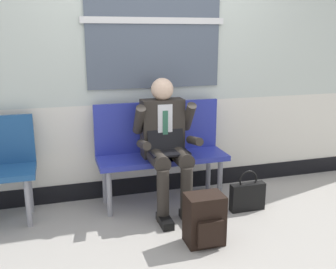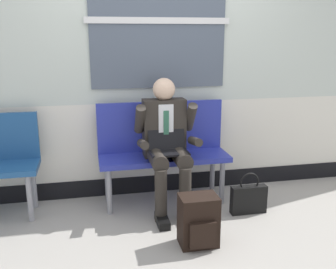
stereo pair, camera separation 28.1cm
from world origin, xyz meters
name	(u,v)px [view 2 (the right image)]	position (x,y,z in m)	size (l,w,h in m)	color
ground_plane	(170,216)	(0.00, 0.00, 0.00)	(18.00, 18.00, 0.00)	#9E9991
station_wall	(156,60)	(0.00, 0.66, 1.38)	(6.42, 0.17, 2.77)	beige
bench_with_person	(163,145)	(0.01, 0.39, 0.57)	(1.26, 0.42, 0.99)	#28339E
person_seated	(167,142)	(0.01, 0.19, 0.66)	(0.57, 0.70, 1.24)	#2D2823
backpack	(199,221)	(0.11, -0.54, 0.20)	(0.30, 0.26, 0.41)	black
handbag	(249,198)	(0.73, -0.09, 0.14)	(0.34, 0.09, 0.40)	black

